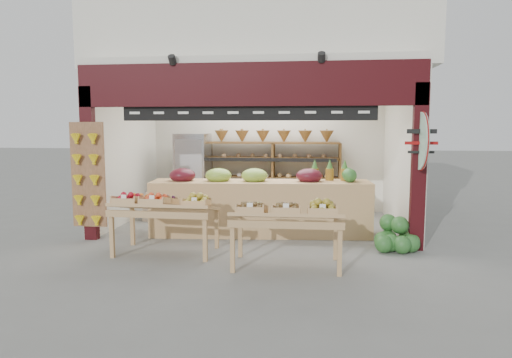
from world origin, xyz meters
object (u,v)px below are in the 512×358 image
object	(u,v)px
mid_counter	(260,206)
cardboard_stack	(166,210)
display_table_left	(160,204)
back_shelving	(273,161)
refrigerator	(193,174)
display_table_right	(287,212)
watermelon_pile	(396,238)

from	to	relation	value
mid_counter	cardboard_stack	bearing A→B (deg)	155.38
display_table_left	mid_counter	bearing A→B (deg)	43.95
back_shelving	refrigerator	bearing A→B (deg)	-167.74
refrigerator	display_table_right	xyz separation A→B (m)	(2.33, -3.67, -0.13)
refrigerator	display_table_left	size ratio (longest dim) A/B	1.15
back_shelving	refrigerator	distance (m)	1.85
back_shelving	mid_counter	world-z (taller)	back_shelving
refrigerator	watermelon_pile	xyz separation A→B (m)	(4.04, -2.60, -0.71)
refrigerator	back_shelving	bearing A→B (deg)	13.35
refrigerator	cardboard_stack	distance (m)	1.17
refrigerator	display_table_right	bearing A→B (deg)	-56.49
back_shelving	cardboard_stack	bearing A→B (deg)	-149.30
cardboard_stack	display_table_left	xyz separation A→B (m)	(0.68, -2.32, 0.55)
cardboard_stack	refrigerator	bearing A→B (deg)	67.82
mid_counter	display_table_left	world-z (taller)	mid_counter
mid_counter	refrigerator	bearing A→B (deg)	133.20
display_table_left	display_table_right	distance (m)	2.07
display_table_right	back_shelving	bearing A→B (deg)	97.71
watermelon_pile	display_table_left	bearing A→B (deg)	-170.81
mid_counter	display_table_right	world-z (taller)	mid_counter
back_shelving	mid_counter	size ratio (longest dim) A/B	0.76
mid_counter	watermelon_pile	distance (m)	2.45
display_table_left	watermelon_pile	bearing A→B (deg)	9.19
cardboard_stack	display_table_left	size ratio (longest dim) A/B	0.61
back_shelving	display_table_right	bearing A→B (deg)	-82.29
back_shelving	mid_counter	distance (m)	2.33
mid_counter	back_shelving	bearing A→B (deg)	88.69
cardboard_stack	display_table_left	bearing A→B (deg)	-73.60
mid_counter	display_table_left	bearing A→B (deg)	-136.05
back_shelving	watermelon_pile	distance (m)	3.88
refrigerator	display_table_left	world-z (taller)	refrigerator
back_shelving	cardboard_stack	distance (m)	2.68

